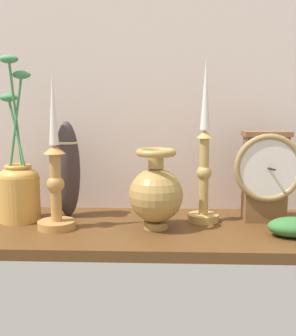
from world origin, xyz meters
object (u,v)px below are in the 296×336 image
object	(u,v)px
brass_vase_jar	(19,186)
mantel_clock	(266,174)
brass_vase_bulbous	(156,193)
candlestick_tall_left	(55,181)
candlestick_tall_center	(204,163)
tall_ceramic_vase	(67,169)

from	to	relation	value
brass_vase_jar	mantel_clock	bearing A→B (deg)	1.80
brass_vase_bulbous	candlestick_tall_left	bearing A→B (deg)	-177.46
brass_vase_jar	candlestick_tall_center	bearing A→B (deg)	1.45
mantel_clock	tall_ceramic_vase	world-z (taller)	tall_ceramic_vase
mantel_clock	candlestick_tall_left	bearing A→B (deg)	-170.50
brass_vase_jar	tall_ceramic_vase	size ratio (longest dim) A/B	1.63
brass_vase_jar	tall_ceramic_vase	world-z (taller)	brass_vase_jar
brass_vase_jar	candlestick_tall_left	bearing A→B (deg)	-30.54
mantel_clock	tall_ceramic_vase	bearing A→B (deg)	177.10
candlestick_tall_left	tall_ceramic_vase	distance (cm)	10.94
mantel_clock	tall_ceramic_vase	distance (cm)	49.73
brass_vase_bulbous	tall_ceramic_vase	size ratio (longest dim) A/B	0.76
tall_ceramic_vase	brass_vase_bulbous	bearing A→B (deg)	-23.28
brass_vase_bulbous	brass_vase_jar	xyz separation A→B (cm)	(-34.12, 5.42, 0.25)
brass_vase_jar	tall_ceramic_vase	xyz separation A→B (cm)	(11.23, 4.43, 3.68)
candlestick_tall_center	tall_ceramic_vase	world-z (taller)	candlestick_tall_center
candlestick_tall_center	mantel_clock	bearing A→B (deg)	2.87
brass_vase_bulbous	tall_ceramic_vase	world-z (taller)	tall_ceramic_vase
brass_vase_bulbous	tall_ceramic_vase	distance (cm)	25.23
brass_vase_bulbous	tall_ceramic_vase	xyz separation A→B (cm)	(-22.89, 9.85, 3.93)
brass_vase_bulbous	brass_vase_jar	bearing A→B (deg)	170.98
candlestick_tall_center	brass_vase_jar	world-z (taller)	brass_vase_jar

